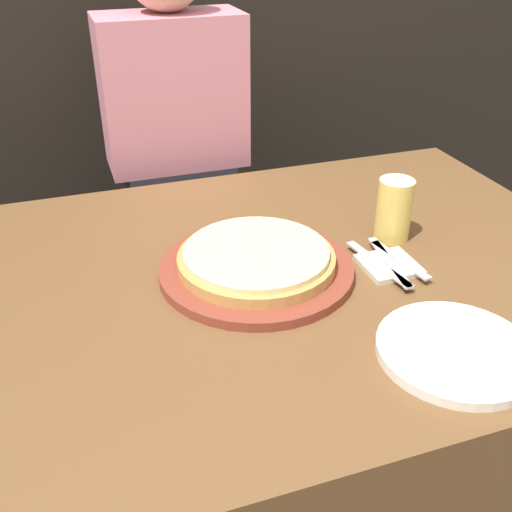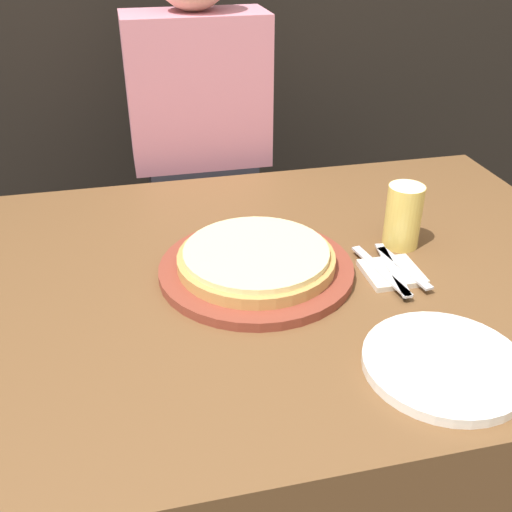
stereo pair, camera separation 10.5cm
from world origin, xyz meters
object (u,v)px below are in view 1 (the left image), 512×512
(dinner_knife, at_px, (389,262))
(fork, at_px, (378,264))
(pizza_on_board, at_px, (256,263))
(dinner_plate, at_px, (456,351))
(spoon, at_px, (400,260))
(diner_person, at_px, (179,185))
(beer_glass, at_px, (394,207))

(dinner_knife, bearing_deg, fork, 180.00)
(pizza_on_board, height_order, dinner_plate, pizza_on_board)
(dinner_plate, height_order, fork, dinner_plate)
(dinner_plate, height_order, dinner_knife, dinner_plate)
(spoon, height_order, diner_person, diner_person)
(pizza_on_board, relative_size, dinner_plate, 1.49)
(beer_glass, bearing_deg, dinner_knife, -121.39)
(spoon, bearing_deg, dinner_knife, 180.00)
(pizza_on_board, relative_size, beer_glass, 2.81)
(beer_glass, distance_m, spoon, 0.14)
(pizza_on_board, distance_m, dinner_knife, 0.27)
(dinner_knife, height_order, spoon, same)
(dinner_plate, relative_size, diner_person, 0.19)
(dinner_plate, bearing_deg, fork, 87.88)
(dinner_plate, relative_size, fork, 1.31)
(pizza_on_board, bearing_deg, dinner_plate, -56.74)
(dinner_plate, xyz_separation_m, fork, (0.01, 0.28, 0.01))
(beer_glass, relative_size, fork, 0.69)
(beer_glass, relative_size, dinner_knife, 0.69)
(dinner_knife, bearing_deg, dinner_plate, -97.18)
(dinner_plate, bearing_deg, diner_person, 102.90)
(fork, relative_size, diner_person, 0.15)
(dinner_plate, xyz_separation_m, dinner_knife, (0.04, 0.28, 0.01))
(fork, bearing_deg, diner_person, 108.09)
(beer_glass, bearing_deg, diner_person, 117.79)
(dinner_plate, bearing_deg, pizza_on_board, 123.26)
(pizza_on_board, distance_m, spoon, 0.30)
(dinner_plate, xyz_separation_m, spoon, (0.06, 0.28, 0.01))
(pizza_on_board, xyz_separation_m, dinner_plate, (0.23, -0.35, -0.02))
(dinner_knife, relative_size, diner_person, 0.15)
(pizza_on_board, bearing_deg, diner_person, 90.83)
(pizza_on_board, height_order, spoon, pizza_on_board)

